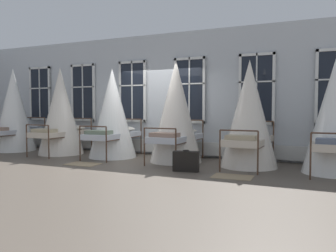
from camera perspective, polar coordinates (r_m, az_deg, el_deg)
name	(u,v)px	position (r m, az deg, el deg)	size (l,w,h in m)	color
ground	(142,160)	(9.47, -4.29, -5.45)	(26.08, 26.08, 0.00)	brown
back_wall_with_windows	(161,95)	(10.44, -1.07, 5.10)	(14.04, 0.10, 3.54)	silver
window_bank	(160,119)	(10.33, -1.35, 1.10)	(10.26, 0.10, 2.73)	black
cot_first	(14,111)	(12.37, -23.70, 2.22)	(1.33, 1.90, 2.63)	#4C3323
cot_second	(61,112)	(10.98, -16.99, 2.15)	(1.33, 1.90, 2.58)	#4C3323
cot_third	(112,114)	(9.95, -8.98, 1.86)	(1.33, 1.91, 2.47)	#4C3323
cot_fourth	(176,113)	(8.99, 1.28, 2.17)	(1.33, 1.89, 2.60)	#4C3323
cot_fifth	(249,115)	(8.44, 13.00, 1.72)	(1.33, 1.91, 2.51)	#4C3323
cot_sixth	(336,116)	(8.19, 25.50, 1.42)	(1.33, 1.91, 2.49)	#4C3323
rug_third	(83,164)	(8.93, -13.60, -6.01)	(0.80, 0.56, 0.01)	#8E7A5B
rug_fifth	(232,177)	(7.25, 10.38, -8.08)	(0.80, 0.56, 0.01)	#8E7A5B
suitcase_dark	(186,161)	(7.72, 2.94, -5.71)	(0.59, 0.30, 0.47)	black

